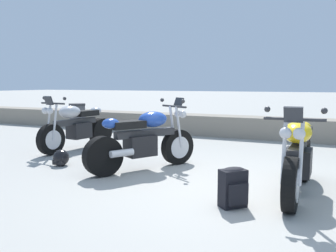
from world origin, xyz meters
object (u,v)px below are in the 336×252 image
at_px(motorcycle_yellow_far_right, 297,158).
at_px(trash_bin, 77,118).
at_px(rider_helmet, 61,158).
at_px(rider_backpack, 233,186).
at_px(motorcycle_silver_near_left, 76,127).
at_px(motorcycle_blue_centre, 144,141).

distance_m(motorcycle_yellow_far_right, trash_bin, 7.13).
bearing_deg(rider_helmet, motorcycle_yellow_far_right, -0.18).
bearing_deg(trash_bin, rider_helmet, -55.01).
distance_m(motorcycle_yellow_far_right, rider_backpack, 1.04).
bearing_deg(rider_backpack, trash_bin, 143.27).
height_order(motorcycle_silver_near_left, rider_backpack, motorcycle_silver_near_left).
xyz_separation_m(motorcycle_silver_near_left, trash_bin, (-1.63, 2.04, -0.05)).
xyz_separation_m(motorcycle_yellow_far_right, trash_bin, (-6.27, 3.41, -0.05)).
relative_size(motorcycle_blue_centre, trash_bin, 2.18).
distance_m(motorcycle_silver_near_left, trash_bin, 2.61).
bearing_deg(motorcycle_yellow_far_right, motorcycle_blue_centre, 171.26).
bearing_deg(motorcycle_yellow_far_right, rider_helmet, 179.82).
distance_m(motorcycle_blue_centre, rider_helmet, 1.54).
bearing_deg(motorcycle_silver_near_left, trash_bin, 128.57).
bearing_deg(rider_backpack, rider_helmet, 165.94).
relative_size(motorcycle_yellow_far_right, trash_bin, 2.40).
relative_size(motorcycle_blue_centre, motorcycle_yellow_far_right, 0.91).
bearing_deg(rider_backpack, motorcycle_silver_near_left, 151.59).
bearing_deg(motorcycle_silver_near_left, rider_helmet, -61.02).
bearing_deg(motorcycle_silver_near_left, motorcycle_yellow_far_right, -16.44).
distance_m(motorcycle_blue_centre, motorcycle_yellow_far_right, 2.46).
xyz_separation_m(motorcycle_silver_near_left, rider_helmet, (0.75, -1.36, -0.35)).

